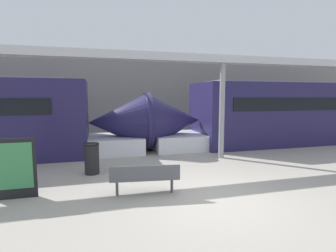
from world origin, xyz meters
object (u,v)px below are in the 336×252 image
at_px(train_left, 291,114).
at_px(bench_near, 145,177).
at_px(trash_bin, 92,159).
at_px(support_column_near, 222,111).
at_px(poster_board, 15,168).

bearing_deg(train_left, bench_near, -148.60).
height_order(trash_bin, support_column_near, support_column_near).
height_order(poster_board, support_column_near, support_column_near).
bearing_deg(trash_bin, support_column_near, 10.58).
distance_m(trash_bin, support_column_near, 5.24).
xyz_separation_m(train_left, support_column_near, (-5.24, -2.29, 0.35)).
relative_size(train_left, poster_board, 10.68).
relative_size(bench_near, poster_board, 1.20).
bearing_deg(bench_near, train_left, 38.69).
bearing_deg(train_left, trash_bin, -162.50).
distance_m(train_left, poster_board, 12.91).
distance_m(trash_bin, poster_board, 2.39).
bearing_deg(poster_board, trash_bin, 42.99).
bearing_deg(bench_near, trash_bin, 127.60).
bearing_deg(poster_board, support_column_near, 20.81).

